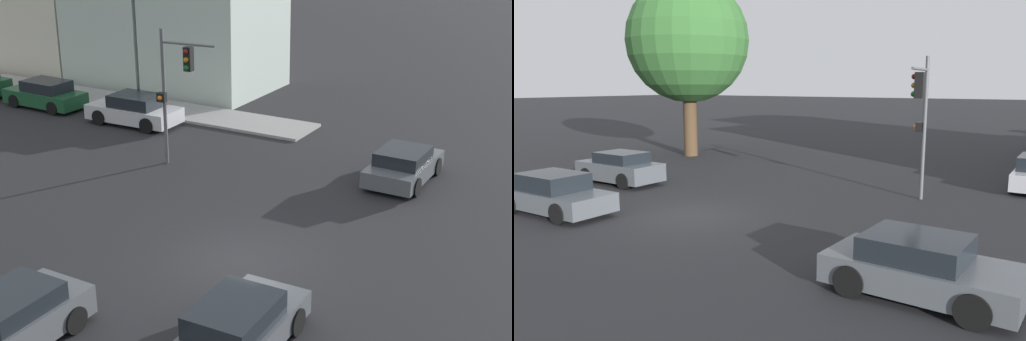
% 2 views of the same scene
% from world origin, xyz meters
% --- Properties ---
extents(ground_plane, '(300.00, 300.00, 0.00)m').
position_xyz_m(ground_plane, '(0.00, 0.00, 0.00)').
color(ground_plane, black).
extents(traffic_signal, '(0.67, 2.42, 5.31)m').
position_xyz_m(traffic_signal, '(5.66, 6.15, 3.48)').
color(traffic_signal, '#515456').
rests_on(traffic_signal, ground_plane).
extents(crossing_car_0, '(4.16, 1.97, 1.37)m').
position_xyz_m(crossing_car_0, '(-3.89, -2.29, 0.65)').
color(crossing_car_0, '#4C5156').
rests_on(crossing_car_0, ground_plane).
extents(crossing_car_1, '(3.92, 1.87, 1.39)m').
position_xyz_m(crossing_car_1, '(-6.26, 2.38, 0.67)').
color(crossing_car_1, '#4C5156').
rests_on(crossing_car_1, ground_plane).
extents(crossing_car_2, '(3.91, 2.03, 1.27)m').
position_xyz_m(crossing_car_2, '(8.38, -2.07, 0.61)').
color(crossing_car_2, '#4C5156').
rests_on(crossing_car_2, ground_plane).
extents(parked_car_0, '(2.05, 4.43, 1.43)m').
position_xyz_m(parked_car_0, '(9.20, 11.10, 0.68)').
color(parked_car_0, '#B7B7BC').
rests_on(parked_car_0, ground_plane).
extents(parked_car_1, '(1.92, 4.30, 1.40)m').
position_xyz_m(parked_car_1, '(9.28, 16.82, 0.67)').
color(parked_car_1, '#194728').
rests_on(parked_car_1, ground_plane).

